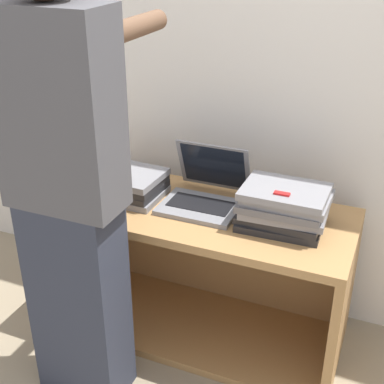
{
  "coord_description": "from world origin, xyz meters",
  "views": [
    {
      "loc": [
        0.73,
        -1.55,
        1.71
      ],
      "look_at": [
        0.0,
        0.19,
        0.76
      ],
      "focal_mm": 50.0,
      "sensor_mm": 36.0,
      "label": 1
    }
  ],
  "objects_px": {
    "laptop_stack_right": "(284,207)",
    "person": "(68,193)",
    "laptop_open": "(204,193)",
    "laptop_stack_left": "(125,183)"
  },
  "relations": [
    {
      "from": "laptop_stack_right",
      "to": "person",
      "type": "height_order",
      "value": "person"
    },
    {
      "from": "laptop_open",
      "to": "laptop_stack_left",
      "type": "xyz_separation_m",
      "value": [
        -0.35,
        -0.05,
        0.01
      ]
    },
    {
      "from": "laptop_stack_left",
      "to": "laptop_open",
      "type": "bearing_deg",
      "value": 8.8
    },
    {
      "from": "laptop_open",
      "to": "person",
      "type": "bearing_deg",
      "value": -119.25
    },
    {
      "from": "laptop_stack_left",
      "to": "laptop_stack_right",
      "type": "xyz_separation_m",
      "value": [
        0.7,
        0.0,
        0.03
      ]
    },
    {
      "from": "laptop_stack_right",
      "to": "laptop_open",
      "type": "bearing_deg",
      "value": 171.74
    },
    {
      "from": "laptop_stack_left",
      "to": "laptop_stack_right",
      "type": "distance_m",
      "value": 0.7
    },
    {
      "from": "laptop_stack_left",
      "to": "person",
      "type": "bearing_deg",
      "value": -83.49
    },
    {
      "from": "laptop_stack_left",
      "to": "person",
      "type": "relative_size",
      "value": 0.19
    },
    {
      "from": "laptop_stack_right",
      "to": "laptop_stack_left",
      "type": "bearing_deg",
      "value": -179.73
    }
  ]
}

